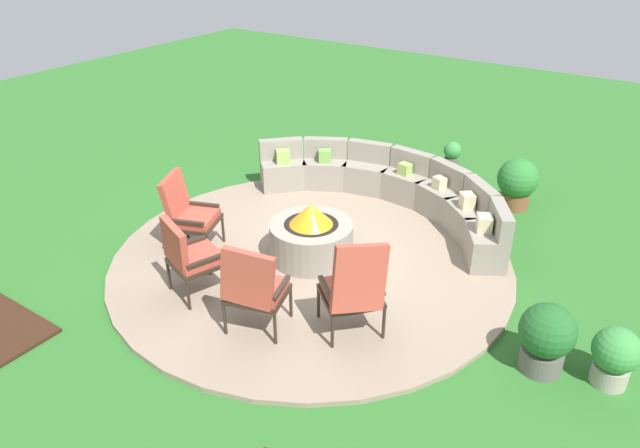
{
  "coord_description": "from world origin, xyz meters",
  "views": [
    {
      "loc": [
        3.75,
        -5.33,
        4.07
      ],
      "look_at": [
        0.0,
        0.2,
        0.45
      ],
      "focal_mm": 32.98,
      "sensor_mm": 36.0,
      "label": 1
    }
  ],
  "objects_px": {
    "lounge_chair_back_right": "(354,288)",
    "potted_plant_0": "(517,182)",
    "lounge_chair_front_left": "(188,212)",
    "potted_plant_3": "(452,154)",
    "lounge_chair_front_right": "(190,255)",
    "potted_plant_1": "(546,337)",
    "curved_stone_bench": "(392,189)",
    "potted_plant_2": "(615,355)",
    "fire_pit": "(311,236)",
    "lounge_chair_back_left": "(254,287)"
  },
  "relations": [
    {
      "from": "curved_stone_bench",
      "to": "lounge_chair_back_right",
      "type": "xyz_separation_m",
      "value": [
        1.06,
        -2.84,
        0.27
      ]
    },
    {
      "from": "lounge_chair_back_right",
      "to": "potted_plant_1",
      "type": "height_order",
      "value": "lounge_chair_back_right"
    },
    {
      "from": "curved_stone_bench",
      "to": "lounge_chair_front_right",
      "type": "relative_size",
      "value": 4.22
    },
    {
      "from": "lounge_chair_front_right",
      "to": "lounge_chair_back_right",
      "type": "bearing_deg",
      "value": 31.19
    },
    {
      "from": "lounge_chair_back_left",
      "to": "potted_plant_2",
      "type": "distance_m",
      "value": 3.57
    },
    {
      "from": "potted_plant_1",
      "to": "potted_plant_3",
      "type": "relative_size",
      "value": 1.49
    },
    {
      "from": "fire_pit",
      "to": "lounge_chair_back_right",
      "type": "distance_m",
      "value": 1.64
    },
    {
      "from": "lounge_chair_front_left",
      "to": "potted_plant_3",
      "type": "relative_size",
      "value": 2.11
    },
    {
      "from": "curved_stone_bench",
      "to": "potted_plant_3",
      "type": "xyz_separation_m",
      "value": [
        0.1,
        2.05,
        -0.09
      ]
    },
    {
      "from": "lounge_chair_back_right",
      "to": "potted_plant_0",
      "type": "distance_m",
      "value": 4.05
    },
    {
      "from": "lounge_chair_back_left",
      "to": "potted_plant_3",
      "type": "distance_m",
      "value": 5.44
    },
    {
      "from": "lounge_chair_front_left",
      "to": "potted_plant_0",
      "type": "xyz_separation_m",
      "value": [
        3.12,
        3.72,
        -0.18
      ]
    },
    {
      "from": "potted_plant_3",
      "to": "potted_plant_0",
      "type": "bearing_deg",
      "value": -31.97
    },
    {
      "from": "lounge_chair_front_right",
      "to": "lounge_chair_back_left",
      "type": "relative_size",
      "value": 0.95
    },
    {
      "from": "potted_plant_2",
      "to": "potted_plant_3",
      "type": "distance_m",
      "value": 5.3
    },
    {
      "from": "lounge_chair_back_right",
      "to": "potted_plant_1",
      "type": "distance_m",
      "value": 1.92
    },
    {
      "from": "curved_stone_bench",
      "to": "potted_plant_1",
      "type": "distance_m",
      "value": 3.61
    },
    {
      "from": "lounge_chair_front_right",
      "to": "curved_stone_bench",
      "type": "bearing_deg",
      "value": 93.76
    },
    {
      "from": "lounge_chair_front_left",
      "to": "lounge_chair_back_right",
      "type": "distance_m",
      "value": 2.7
    },
    {
      "from": "lounge_chair_front_right",
      "to": "lounge_chair_back_left",
      "type": "bearing_deg",
      "value": 12.62
    },
    {
      "from": "fire_pit",
      "to": "potted_plant_3",
      "type": "distance_m",
      "value": 3.88
    },
    {
      "from": "potted_plant_3",
      "to": "lounge_chair_back_left",
      "type": "bearing_deg",
      "value": -89.25
    },
    {
      "from": "lounge_chair_front_right",
      "to": "lounge_chair_back_right",
      "type": "relative_size",
      "value": 0.86
    },
    {
      "from": "potted_plant_2",
      "to": "lounge_chair_back_right",
      "type": "bearing_deg",
      "value": -161.55
    },
    {
      "from": "lounge_chair_front_right",
      "to": "potted_plant_0",
      "type": "relative_size",
      "value": 1.28
    },
    {
      "from": "potted_plant_2",
      "to": "potted_plant_3",
      "type": "relative_size",
      "value": 1.25
    },
    {
      "from": "lounge_chair_front_right",
      "to": "potted_plant_2",
      "type": "xyz_separation_m",
      "value": [
        4.33,
        1.23,
        -0.25
      ]
    },
    {
      "from": "potted_plant_3",
      "to": "lounge_chair_back_right",
      "type": "bearing_deg",
      "value": -78.91
    },
    {
      "from": "potted_plant_1",
      "to": "potted_plant_3",
      "type": "distance_m",
      "value": 5.08
    },
    {
      "from": "potted_plant_3",
      "to": "potted_plant_1",
      "type": "bearing_deg",
      "value": -57.08
    },
    {
      "from": "potted_plant_0",
      "to": "potted_plant_2",
      "type": "height_order",
      "value": "potted_plant_0"
    },
    {
      "from": "fire_pit",
      "to": "lounge_chair_back_left",
      "type": "relative_size",
      "value": 1.0
    },
    {
      "from": "potted_plant_0",
      "to": "potted_plant_1",
      "type": "bearing_deg",
      "value": -68.1
    },
    {
      "from": "lounge_chair_back_left",
      "to": "potted_plant_0",
      "type": "distance_m",
      "value": 4.75
    },
    {
      "from": "lounge_chair_front_right",
      "to": "potted_plant_3",
      "type": "bearing_deg",
      "value": 98.31
    },
    {
      "from": "lounge_chair_front_right",
      "to": "lounge_chair_front_left",
      "type": "bearing_deg",
      "value": 154.85
    },
    {
      "from": "lounge_chair_back_right",
      "to": "potted_plant_2",
      "type": "distance_m",
      "value": 2.55
    },
    {
      "from": "lounge_chair_front_right",
      "to": "lounge_chair_back_right",
      "type": "height_order",
      "value": "lounge_chair_back_right"
    },
    {
      "from": "lounge_chair_front_right",
      "to": "potted_plant_1",
      "type": "height_order",
      "value": "lounge_chair_front_right"
    },
    {
      "from": "potted_plant_0",
      "to": "potted_plant_3",
      "type": "relative_size",
      "value": 1.58
    },
    {
      "from": "lounge_chair_back_right",
      "to": "potted_plant_3",
      "type": "distance_m",
      "value": 5.0
    },
    {
      "from": "fire_pit",
      "to": "potted_plant_2",
      "type": "relative_size",
      "value": 1.71
    },
    {
      "from": "potted_plant_1",
      "to": "lounge_chair_back_left",
      "type": "bearing_deg",
      "value": -156.5
    },
    {
      "from": "lounge_chair_front_left",
      "to": "potted_plant_3",
      "type": "height_order",
      "value": "lounge_chair_front_left"
    },
    {
      "from": "lounge_chair_front_right",
      "to": "fire_pit",
      "type": "bearing_deg",
      "value": 83.85
    },
    {
      "from": "curved_stone_bench",
      "to": "potted_plant_2",
      "type": "relative_size",
      "value": 6.83
    },
    {
      "from": "potted_plant_1",
      "to": "potted_plant_2",
      "type": "bearing_deg",
      "value": 15.85
    },
    {
      "from": "fire_pit",
      "to": "lounge_chair_back_right",
      "type": "relative_size",
      "value": 0.92
    },
    {
      "from": "potted_plant_3",
      "to": "curved_stone_bench",
      "type": "bearing_deg",
      "value": -92.7
    },
    {
      "from": "lounge_chair_back_left",
      "to": "potted_plant_2",
      "type": "xyz_separation_m",
      "value": [
        3.29,
        1.34,
        -0.27
      ]
    }
  ]
}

